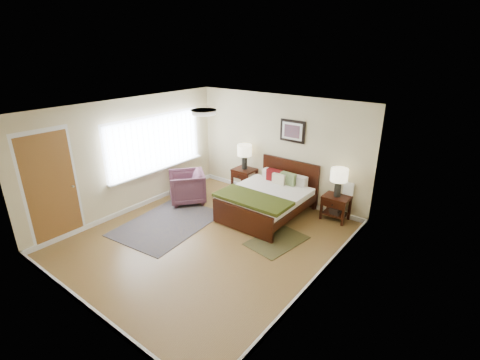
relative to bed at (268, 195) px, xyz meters
The scene contains 18 objects.
floor 1.67m from the bed, 102.63° to the right, with size 5.00×5.00×0.00m, color brown.
back_wall 1.27m from the bed, 110.36° to the left, with size 4.50×0.04×2.50m, color beige.
front_wall 4.15m from the bed, 94.92° to the right, with size 4.50×0.04×2.50m, color beige.
left_wall 3.13m from the bed, 149.05° to the right, with size 0.04×5.00×2.50m, color beige.
right_wall 2.58m from the bed, 39.35° to the right, with size 0.04×5.00×2.50m, color beige.
ceiling 2.58m from the bed, 102.63° to the right, with size 4.50×5.00×0.02m, color white.
window 2.83m from the bed, 161.36° to the right, with size 0.11×2.72×1.32m.
door 4.24m from the bed, 127.95° to the right, with size 0.06×1.00×2.18m.
ceil_fixture 2.55m from the bed, 102.63° to the right, with size 0.44×0.44×0.08m.
bed is the anchor object (origin of this frame).
wall_art 1.54m from the bed, 89.96° to the left, with size 0.62×0.05×0.50m.
nightstand_left 1.37m from the bed, 149.76° to the left, with size 0.53×0.47×0.63m.
nightstand_right 1.44m from the bed, 29.06° to the left, with size 0.55×0.41×0.54m.
lamp_left 1.50m from the bed, 148.99° to the left, with size 0.35×0.35×0.61m.
lamp_right 1.53m from the bed, 29.51° to the left, with size 0.35×0.35×0.61m.
armchair 2.01m from the bed, 163.22° to the right, with size 0.79×0.82×0.74m, color #5C3242.
rug_persian 2.23m from the bed, 131.69° to the right, with size 1.51×2.13×0.01m, color #0D1341.
rug_navy 1.20m from the bed, 47.42° to the right, with size 0.76×1.14×0.01m, color black.
Camera 1 is at (4.07, -4.27, 3.53)m, focal length 26.00 mm.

